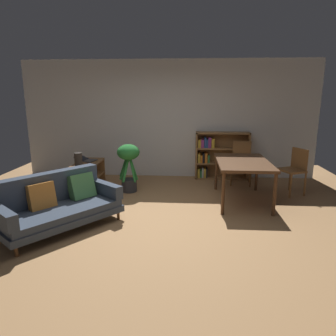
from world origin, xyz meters
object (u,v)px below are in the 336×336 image
(desk_speaker, at_px, (78,160))
(dining_chair_near, at_px, (241,160))
(potted_floor_plant, at_px, (129,162))
(dining_table, at_px, (243,165))
(bookshelf, at_px, (218,155))
(fabric_couch, at_px, (57,203))
(open_laptop, at_px, (87,160))
(dining_chair_far, at_px, (294,168))
(media_console, at_px, (86,177))

(desk_speaker, xyz_separation_m, dining_chair_near, (3.24, 1.10, -0.18))
(potted_floor_plant, height_order, dining_chair_near, potted_floor_plant)
(dining_table, bearing_deg, bookshelf, 100.66)
(desk_speaker, bearing_deg, fabric_couch, -83.70)
(open_laptop, height_order, potted_floor_plant, potted_floor_plant)
(desk_speaker, distance_m, dining_chair_far, 4.18)
(dining_chair_far, bearing_deg, dining_table, -154.62)
(dining_table, distance_m, dining_chair_near, 1.21)
(dining_table, distance_m, bookshelf, 1.63)
(open_laptop, relative_size, bookshelf, 0.38)
(desk_speaker, distance_m, potted_floor_plant, 0.96)
(desk_speaker, xyz_separation_m, bookshelf, (2.76, 1.51, -0.17))
(open_laptop, bearing_deg, desk_speaker, -85.37)
(fabric_couch, height_order, media_console, fabric_couch)
(potted_floor_plant, height_order, dining_chair_far, potted_floor_plant)
(media_console, relative_size, potted_floor_plant, 1.26)
(media_console, bearing_deg, dining_chair_near, 13.23)
(media_console, bearing_deg, potted_floor_plant, 0.48)
(dining_chair_far, height_order, bookshelf, bookshelf)
(potted_floor_plant, distance_m, dining_chair_near, 2.47)
(desk_speaker, relative_size, dining_table, 0.19)
(desk_speaker, relative_size, bookshelf, 0.23)
(open_laptop, bearing_deg, media_console, -76.81)
(dining_chair_near, bearing_deg, fabric_couch, -140.83)
(media_console, bearing_deg, desk_speaker, -92.04)
(fabric_couch, xyz_separation_m, open_laptop, (-0.20, 2.02, 0.23))
(bookshelf, bearing_deg, dining_chair_near, -40.65)
(dining_chair_near, bearing_deg, desk_speaker, -161.17)
(media_console, bearing_deg, fabric_couch, -85.34)
(dining_chair_far, bearing_deg, fabric_couch, -155.31)
(open_laptop, distance_m, dining_table, 3.19)
(fabric_couch, relative_size, dining_chair_near, 2.02)
(potted_floor_plant, height_order, dining_table, potted_floor_plant)
(fabric_couch, height_order, dining_chair_near, dining_chair_near)
(dining_chair_far, bearing_deg, potted_floor_plant, -178.64)
(media_console, relative_size, dining_chair_near, 1.32)
(fabric_couch, xyz_separation_m, dining_table, (2.91, 1.32, 0.33))
(open_laptop, distance_m, desk_speaker, 0.62)
(fabric_couch, xyz_separation_m, desk_speaker, (-0.16, 1.41, 0.35))
(dining_table, xyz_separation_m, dining_chair_near, (0.17, 1.19, -0.16))
(media_console, distance_m, potted_floor_plant, 0.94)
(media_console, relative_size, open_laptop, 2.64)
(fabric_couch, relative_size, bookshelf, 1.53)
(desk_speaker, height_order, bookshelf, bookshelf)
(desk_speaker, bearing_deg, bookshelf, 28.63)
(fabric_couch, distance_m, open_laptop, 2.04)
(fabric_couch, relative_size, media_console, 1.53)
(dining_chair_near, height_order, dining_chair_far, dining_chair_near)
(fabric_couch, xyz_separation_m, potted_floor_plant, (0.73, 1.76, 0.25))
(open_laptop, bearing_deg, potted_floor_plant, -15.20)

